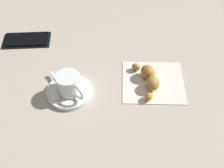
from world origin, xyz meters
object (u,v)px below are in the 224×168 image
object	(u,v)px
napkin	(153,82)
saucer	(69,92)
croissant	(149,78)
cell_phone	(27,40)
teaspoon	(65,89)
sugar_packet	(55,91)
espresso_cup	(69,84)

from	to	relation	value
napkin	saucer	bearing A→B (deg)	-177.24
napkin	croissant	xyz separation A→B (m)	(-0.01, -0.00, 0.02)
napkin	cell_phone	size ratio (longest dim) A/B	1.11
teaspoon	napkin	xyz separation A→B (m)	(0.24, 0.01, -0.01)
teaspoon	sugar_packet	distance (m)	0.03
saucer	espresso_cup	world-z (taller)	espresso_cup
saucer	teaspoon	xyz separation A→B (m)	(-0.01, 0.00, 0.01)
espresso_cup	napkin	bearing A→B (deg)	3.68
espresso_cup	sugar_packet	world-z (taller)	espresso_cup
napkin	croissant	size ratio (longest dim) A/B	1.19
croissant	cell_phone	size ratio (longest dim) A/B	0.94
teaspoon	croissant	bearing A→B (deg)	2.44
saucer	cell_phone	world-z (taller)	saucer
espresso_cup	cell_phone	world-z (taller)	espresso_cup
saucer	sugar_packet	xyz separation A→B (m)	(-0.04, -0.00, 0.01)
espresso_cup	sugar_packet	bearing A→B (deg)	178.08
saucer	napkin	distance (m)	0.23
teaspoon	cell_phone	xyz separation A→B (m)	(-0.12, 0.23, -0.01)
saucer	croissant	bearing A→B (deg)	2.81
saucer	teaspoon	size ratio (longest dim) A/B	1.09
espresso_cup	croissant	size ratio (longest dim) A/B	0.59
napkin	cell_phone	world-z (taller)	cell_phone
teaspoon	cell_phone	world-z (taller)	teaspoon
saucer	croissant	xyz separation A→B (m)	(0.21, 0.01, 0.02)
saucer	sugar_packet	size ratio (longest dim) A/B	1.95
napkin	croissant	distance (m)	0.02
saucer	teaspoon	bearing A→B (deg)	174.10
teaspoon	sugar_packet	size ratio (longest dim) A/B	1.80
sugar_packet	croissant	bearing A→B (deg)	89.15
sugar_packet	napkin	world-z (taller)	sugar_packet
teaspoon	saucer	bearing A→B (deg)	-5.90
espresso_cup	croissant	distance (m)	0.21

